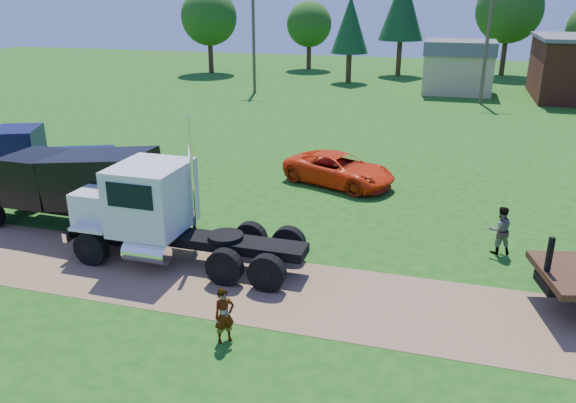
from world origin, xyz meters
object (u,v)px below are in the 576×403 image
(black_dump_truck, at_px, (73,183))
(spectator_a, at_px, (224,316))
(white_semi_tractor, at_px, (155,212))
(navy_truck, at_px, (34,157))
(orange_pickup, at_px, (339,169))

(black_dump_truck, distance_m, spectator_a, 10.24)
(white_semi_tractor, distance_m, navy_truck, 10.61)
(orange_pickup, bearing_deg, navy_truck, 129.02)
(navy_truck, xyz_separation_m, orange_pickup, (13.68, 4.36, -0.70))
(white_semi_tractor, distance_m, orange_pickup, 10.63)
(orange_pickup, bearing_deg, white_semi_tractor, 176.48)
(white_semi_tractor, bearing_deg, black_dump_truck, 160.93)
(black_dump_truck, distance_m, navy_truck, 6.11)
(black_dump_truck, bearing_deg, spectator_a, -32.20)
(spectator_a, bearing_deg, white_semi_tractor, 90.82)
(orange_pickup, bearing_deg, spectator_a, -159.96)
(black_dump_truck, xyz_separation_m, navy_truck, (-4.86, 3.69, -0.34))
(navy_truck, height_order, orange_pickup, navy_truck)
(white_semi_tractor, relative_size, navy_truck, 1.24)
(black_dump_truck, height_order, spectator_a, black_dump_truck)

